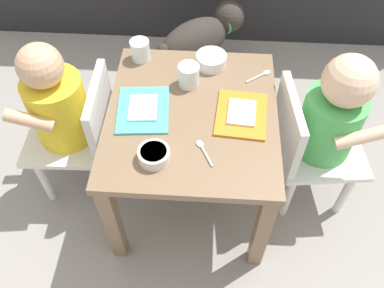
% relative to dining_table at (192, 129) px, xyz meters
% --- Properties ---
extents(ground_plane, '(7.00, 7.00, 0.00)m').
position_rel_dining_table_xyz_m(ground_plane, '(0.00, 0.00, -0.36)').
color(ground_plane, gray).
extents(dining_table, '(0.52, 0.58, 0.43)m').
position_rel_dining_table_xyz_m(dining_table, '(0.00, 0.00, 0.00)').
color(dining_table, '#7A6047').
rests_on(dining_table, ground).
extents(seated_child_left, '(0.29, 0.29, 0.63)m').
position_rel_dining_table_xyz_m(seated_child_left, '(-0.42, 0.04, 0.03)').
color(seated_child_left, silver).
rests_on(seated_child_left, ground).
extents(seated_child_right, '(0.31, 0.31, 0.63)m').
position_rel_dining_table_xyz_m(seated_child_right, '(0.42, 0.03, 0.04)').
color(seated_child_right, silver).
rests_on(seated_child_right, ground).
extents(dog, '(0.41, 0.38, 0.33)m').
position_rel_dining_table_xyz_m(dog, '(-0.00, 0.66, -0.14)').
color(dog, '#332D28').
rests_on(dog, ground).
extents(food_tray_left, '(0.17, 0.20, 0.02)m').
position_rel_dining_table_xyz_m(food_tray_left, '(-0.15, -0.00, 0.08)').
color(food_tray_left, '#4CC6BC').
rests_on(food_tray_left, dining_table).
extents(food_tray_right, '(0.16, 0.20, 0.02)m').
position_rel_dining_table_xyz_m(food_tray_right, '(0.15, -0.00, 0.08)').
color(food_tray_right, orange).
rests_on(food_tray_right, dining_table).
extents(water_cup_left, '(0.06, 0.06, 0.07)m').
position_rel_dining_table_xyz_m(water_cup_left, '(-0.19, 0.24, 0.11)').
color(water_cup_left, white).
rests_on(water_cup_left, dining_table).
extents(water_cup_right, '(0.07, 0.07, 0.07)m').
position_rel_dining_table_xyz_m(water_cup_right, '(-0.02, 0.13, 0.11)').
color(water_cup_right, white).
rests_on(water_cup_right, dining_table).
extents(veggie_bowl_near, '(0.10, 0.10, 0.04)m').
position_rel_dining_table_xyz_m(veggie_bowl_near, '(0.05, 0.22, 0.10)').
color(veggie_bowl_near, white).
rests_on(veggie_bowl_near, dining_table).
extents(cereal_bowl_left_side, '(0.09, 0.09, 0.04)m').
position_rel_dining_table_xyz_m(cereal_bowl_left_side, '(-0.09, -0.18, 0.10)').
color(cereal_bowl_left_side, silver).
rests_on(cereal_bowl_left_side, dining_table).
extents(spoon_by_left_tray, '(0.06, 0.09, 0.01)m').
position_rel_dining_table_xyz_m(spoon_by_left_tray, '(0.04, -0.14, 0.08)').
color(spoon_by_left_tray, silver).
rests_on(spoon_by_left_tray, dining_table).
extents(spoon_by_right_tray, '(0.09, 0.07, 0.01)m').
position_rel_dining_table_xyz_m(spoon_by_right_tray, '(0.21, 0.18, 0.08)').
color(spoon_by_right_tray, silver).
rests_on(spoon_by_right_tray, dining_table).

